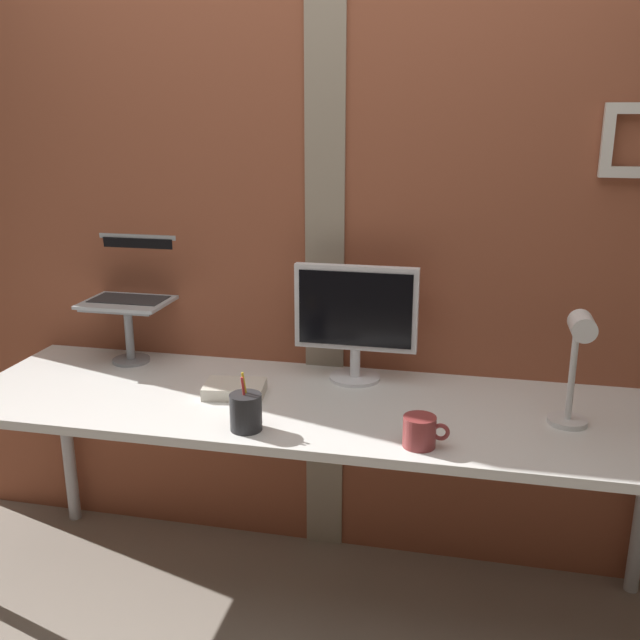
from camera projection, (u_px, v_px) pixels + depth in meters
name	position (u px, v px, depth m)	size (l,w,h in m)	color
ground_plane	(293.00, 608.00, 2.48)	(6.00, 6.00, 0.00)	gray
brick_wall_back	(322.00, 223.00, 2.57)	(3.16, 0.15, 2.56)	brown
desk	(314.00, 419.00, 2.34)	(2.35, 0.70, 0.76)	white
monitor	(356.00, 314.00, 2.45)	(0.43, 0.18, 0.41)	white
laptop_stand	(128.00, 323.00, 2.65)	(0.28, 0.22, 0.23)	gray
laptop	(134.00, 283.00, 2.68)	(0.31, 0.27, 0.24)	#ADB2B7
desk_lamp	(577.00, 358.00, 2.04)	(0.12, 0.20, 0.37)	white
pen_cup	(246.00, 412.00, 2.10)	(0.10, 0.10, 0.18)	#262628
coffee_mug	(420.00, 431.00, 2.00)	(0.13, 0.09, 0.09)	maroon
paper_clutter_stack	(235.00, 389.00, 2.37)	(0.20, 0.14, 0.04)	silver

